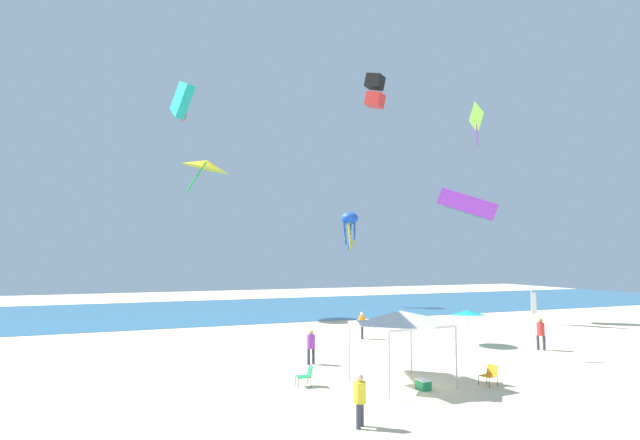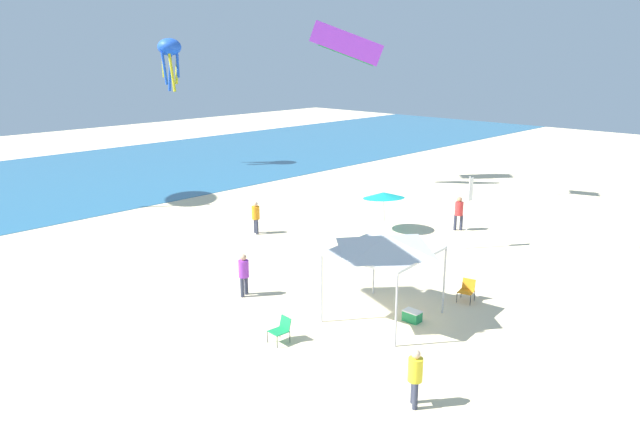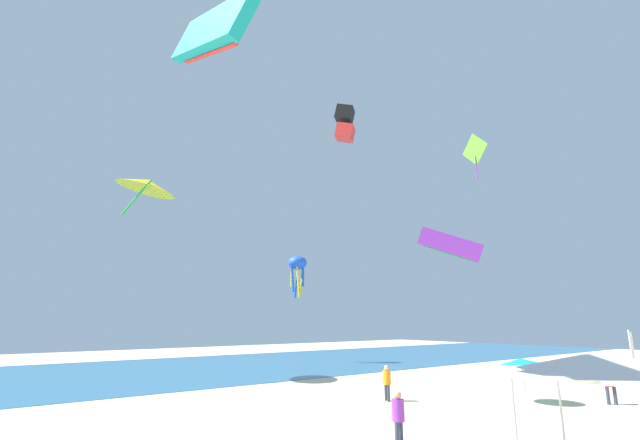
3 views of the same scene
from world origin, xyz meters
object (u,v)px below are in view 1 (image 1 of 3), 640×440
(beach_umbrella, at_px, (468,313))
(canopy_tent, at_px, (401,318))
(banner_flag, at_px, (533,318))
(person_watching_sky, at_px, (311,344))
(kite_parafoil_purple, at_px, (467,204))
(folding_chair_left_of_tent, at_px, (306,375))
(kite_box_black, at_px, (375,91))
(kite_diamond_lime, at_px, (476,119))
(kite_parafoil_teal, at_px, (181,100))
(person_near_umbrella, at_px, (362,323))
(kite_delta_yellow, at_px, (206,164))
(kite_octopus_blue, at_px, (350,220))
(cooler_box, at_px, (423,384))
(person_kite_handler, at_px, (541,331))
(folding_chair_right_of_tent, at_px, (490,374))
(person_far_stroller, at_px, (360,396))

(beach_umbrella, bearing_deg, canopy_tent, -142.08)
(banner_flag, distance_m, person_watching_sky, 11.65)
(canopy_tent, bearing_deg, kite_parafoil_purple, 44.87)
(folding_chair_left_of_tent, bearing_deg, canopy_tent, 76.50)
(canopy_tent, xyz_separation_m, banner_flag, (9.04, 1.97, -0.61))
(beach_umbrella, relative_size, kite_box_black, 0.68)
(kite_diamond_lime, relative_size, kite_parafoil_teal, 0.58)
(person_near_umbrella, bearing_deg, folding_chair_left_of_tent, 165.78)
(canopy_tent, distance_m, person_near_umbrella, 11.90)
(canopy_tent, bearing_deg, folding_chair_left_of_tent, 161.78)
(beach_umbrella, height_order, folding_chair_left_of_tent, beach_umbrella)
(banner_flag, distance_m, kite_delta_yellow, 31.09)
(kite_octopus_blue, distance_m, kite_parafoil_teal, 31.54)
(cooler_box, height_order, person_near_umbrella, person_near_umbrella)
(kite_diamond_lime, height_order, kite_delta_yellow, kite_diamond_lime)
(person_near_umbrella, distance_m, kite_delta_yellow, 22.23)
(kite_diamond_lime, bearing_deg, kite_parafoil_teal, -71.38)
(banner_flag, distance_m, kite_parafoil_teal, 21.27)
(person_kite_handler, distance_m, kite_octopus_blue, 28.16)
(person_kite_handler, distance_m, kite_box_black, 26.35)
(cooler_box, xyz_separation_m, kite_parafoil_teal, (-8.85, 7.93, 13.01))
(folding_chair_right_of_tent, xyz_separation_m, kite_parafoil_teal, (-11.80, 8.36, 12.73))
(person_watching_sky, bearing_deg, cooler_box, -86.93)
(banner_flag, relative_size, person_watching_sky, 2.10)
(person_watching_sky, relative_size, kite_delta_yellow, 0.28)
(beach_umbrella, relative_size, kite_diamond_lime, 0.66)
(beach_umbrella, relative_size, kite_parafoil_purple, 0.55)
(folding_chair_right_of_tent, xyz_separation_m, kite_diamond_lime, (9.81, 12.54, 15.08))
(kite_parafoil_purple, bearing_deg, person_kite_handler, -59.22)
(folding_chair_right_of_tent, height_order, person_watching_sky, person_watching_sky)
(folding_chair_left_of_tent, bearing_deg, kite_parafoil_teal, -136.40)
(kite_box_black, relative_size, kite_delta_yellow, 0.53)
(person_watching_sky, distance_m, kite_octopus_blue, 30.40)
(beach_umbrella, xyz_separation_m, kite_parafoil_teal, (-17.03, 0.27, 11.28))
(person_near_umbrella, bearing_deg, kite_parafoil_teal, 131.76)
(canopy_tent, relative_size, person_kite_handler, 2.01)
(cooler_box, height_order, person_watching_sky, person_watching_sky)
(beach_umbrella, height_order, kite_diamond_lime, kite_diamond_lime)
(banner_flag, xyz_separation_m, kite_parafoil_teal, (-17.45, 5.02, 11.08))
(canopy_tent, xyz_separation_m, kite_box_black, (10.23, 21.56, 17.83))
(banner_flag, height_order, person_far_stroller, banner_flag)
(kite_parafoil_teal, bearing_deg, person_far_stroller, 23.70)
(kite_box_black, xyz_separation_m, kite_octopus_blue, (1.65, 9.25, -11.28))
(folding_chair_left_of_tent, distance_m, kite_delta_yellow, 29.55)
(kite_octopus_blue, bearing_deg, canopy_tent, -55.21)
(person_kite_handler, relative_size, kite_octopus_blue, 0.44)
(banner_flag, xyz_separation_m, kite_box_black, (1.19, 19.59, 18.44))
(cooler_box, distance_m, kite_delta_yellow, 31.96)
(folding_chair_right_of_tent, xyz_separation_m, banner_flag, (5.65, 3.34, 1.66))
(person_watching_sky, relative_size, kite_octopus_blue, 0.41)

